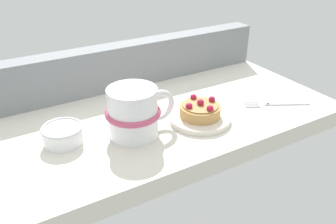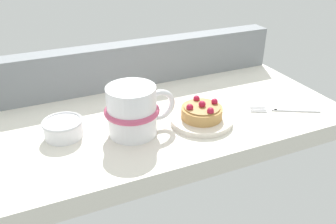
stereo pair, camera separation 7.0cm
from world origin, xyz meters
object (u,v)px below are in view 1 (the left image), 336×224
raspberry_tart (200,110)px  sugar_bowl (63,134)px  dessert_plate (200,118)px  dessert_fork (276,104)px  coffee_mug (134,112)px

raspberry_tart → sugar_bowl: (-27.13, 6.06, -0.68)cm
dessert_plate → dessert_fork: bearing=-8.7°
dessert_plate → dessert_fork: dessert_plate is taller
coffee_mug → dessert_fork: size_ratio=1.02×
raspberry_tart → dessert_fork: bearing=-8.7°
dessert_plate → sugar_bowl: bearing=167.4°
raspberry_tart → sugar_bowl: 27.80cm
coffee_mug → raspberry_tart: bearing=-7.7°
dessert_plate → sugar_bowl: sugar_bowl is taller
coffee_mug → dessert_plate: bearing=-7.7°
dessert_fork → sugar_bowl: (-46.38, 9.01, 1.60)cm
dessert_fork → dessert_plate: bearing=171.3°
dessert_fork → sugar_bowl: 47.27cm
dessert_plate → raspberry_tart: 2.03cm
dessert_plate → coffee_mug: 14.91cm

